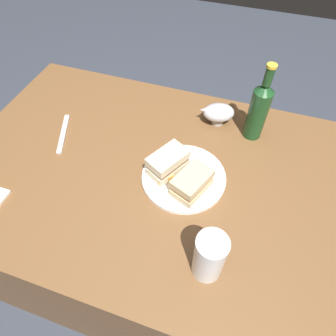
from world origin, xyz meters
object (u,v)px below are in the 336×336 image
pint_glass (209,258)px  plate (184,177)px  sandwich_half_right (192,183)px  fork (63,133)px  sandwich_half_left (168,163)px  gravy_boat (218,113)px  cider_bottle (259,110)px

pint_glass → plate: bearing=-62.1°
sandwich_half_right → pint_glass: bearing=115.2°
sandwich_half_right → fork: bearing=-10.6°
sandwich_half_left → gravy_boat: size_ratio=1.06×
pint_glass → gravy_boat: 0.52m
pint_glass → fork: (0.57, -0.29, -0.06)m
gravy_boat → cider_bottle: bearing=170.3°
cider_bottle → plate: bearing=56.9°
sandwich_half_right → fork: sandwich_half_right is taller
pint_glass → cider_bottle: size_ratio=0.55×
cider_bottle → fork: (0.60, 0.20, -0.10)m
fork → sandwich_half_left: bearing=61.6°
sandwich_half_right → pint_glass: pint_glass is taller
sandwich_half_right → cider_bottle: bearing=-114.1°
sandwich_half_left → fork: (0.39, -0.04, -0.04)m
sandwich_half_left → gravy_boat: 0.28m
plate → gravy_boat: size_ratio=1.96×
fork → sandwich_half_right: bearing=57.3°
gravy_boat → cider_bottle: size_ratio=0.48×
sandwich_half_left → gravy_boat: (-0.09, -0.27, -0.00)m
sandwich_half_left → pint_glass: size_ratio=0.93×
sandwich_half_right → gravy_boat: size_ratio=1.04×
plate → cider_bottle: cider_bottle is taller
sandwich_half_right → pint_glass: 0.23m
gravy_boat → fork: bearing=25.0°
gravy_boat → pint_glass: bearing=99.9°
sandwich_half_right → plate: bearing=-50.3°
sandwich_half_left → cider_bottle: (-0.22, -0.25, 0.06)m
sandwich_half_right → pint_glass: size_ratio=0.91×
plate → fork: bearing=-6.3°
cider_bottle → gravy_boat: bearing=-9.7°
plate → fork: (0.44, -0.05, -0.00)m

